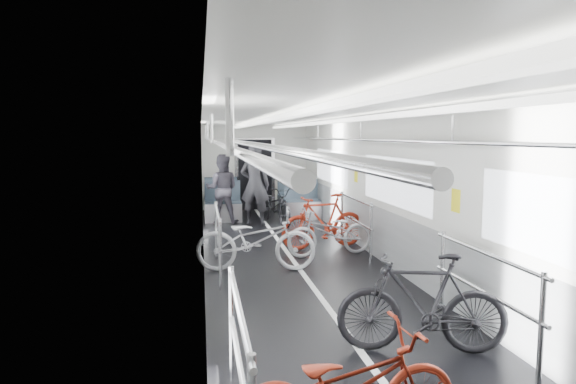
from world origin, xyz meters
The scene contains 8 objects.
car_shell centered at (0.00, 1.78, 1.13)m, with size 3.02×14.01×2.41m.
bike_left_far centered at (-0.69, 0.25, 0.49)m, with size 0.65×1.87×0.98m, color silver.
bike_right_near centered at (0.58, -3.08, 0.50)m, with size 0.47×1.66×0.99m, color black.
bike_right_mid centered at (0.72, 1.03, 0.42)m, with size 0.56×1.61×0.85m, color #B1B0B5.
bike_right_far centered at (0.74, 1.63, 0.52)m, with size 0.48×1.71×1.03m, color #9F2513.
bike_aisle centered at (0.19, 4.27, 0.47)m, with size 0.62×1.77×0.93m, color black.
person_standing centered at (-0.27, 4.37, 0.96)m, with size 0.70×0.46×1.92m, color black.
person_seated centered at (-1.03, 4.77, 0.84)m, with size 0.81×0.63×1.67m, color #343039.
Camera 1 is at (-1.52, -7.64, 2.13)m, focal length 32.00 mm.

